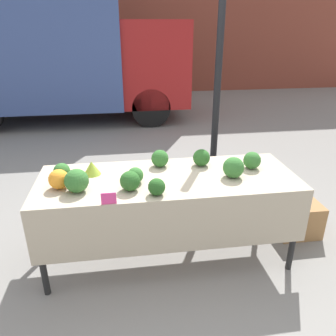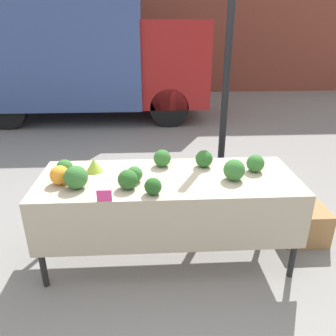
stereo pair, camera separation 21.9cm
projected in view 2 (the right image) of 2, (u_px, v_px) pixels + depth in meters
ground_plane at (168, 254)px, 3.02m from camera, size 40.00×40.00×0.00m
tent_pole at (224, 111)px, 3.32m from camera, size 0.07×0.07×2.29m
parked_truck at (82, 52)px, 6.90m from camera, size 4.87×1.91×2.69m
market_table at (168, 191)px, 2.68m from camera, size 2.13×0.79×0.79m
orange_cauliflower at (60, 175)px, 2.55m from camera, size 0.15×0.15×0.15m
romanesco_head at (94, 165)px, 2.78m from camera, size 0.15×0.15×0.12m
broccoli_head_0 at (76, 177)px, 2.48m from camera, size 0.18×0.18×0.18m
broccoli_head_1 at (162, 158)px, 2.88m from camera, size 0.15×0.15×0.15m
broccoli_head_2 at (234, 170)px, 2.62m from camera, size 0.17×0.17×0.17m
broccoli_head_3 at (128, 179)px, 2.48m from camera, size 0.15×0.15×0.15m
broccoli_head_4 at (135, 174)px, 2.60m from camera, size 0.13×0.13×0.13m
broccoli_head_5 at (255, 163)px, 2.77m from camera, size 0.15×0.15×0.15m
broccoli_head_6 at (65, 167)px, 2.71m from camera, size 0.13×0.13×0.13m
broccoli_head_7 at (153, 186)px, 2.40m from camera, size 0.13×0.13×0.13m
broccoli_head_8 at (204, 159)px, 2.87m from camera, size 0.15×0.15×0.15m
price_sign at (104, 196)px, 2.31m from camera, size 0.11×0.01×0.09m
produce_crate at (303, 224)px, 3.18m from camera, size 0.41×0.37×0.34m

